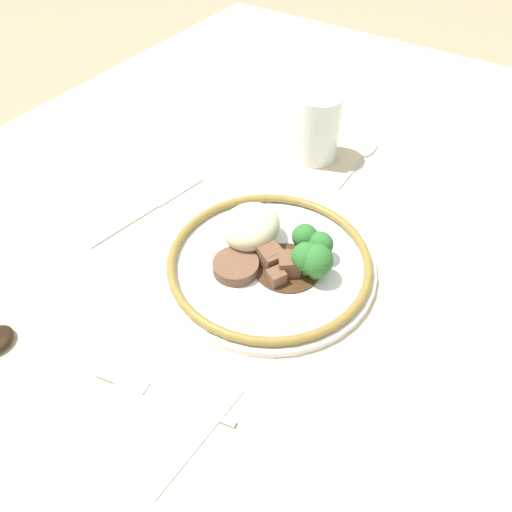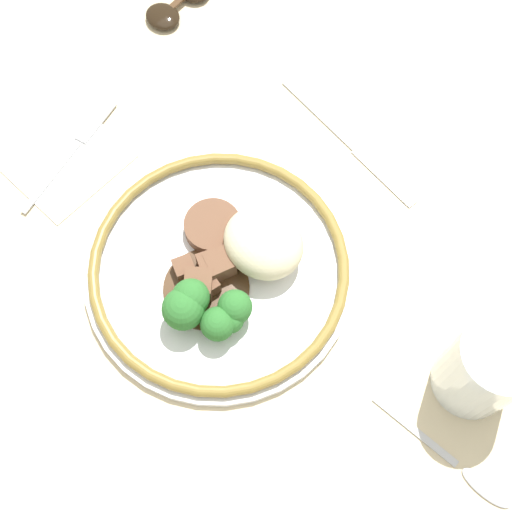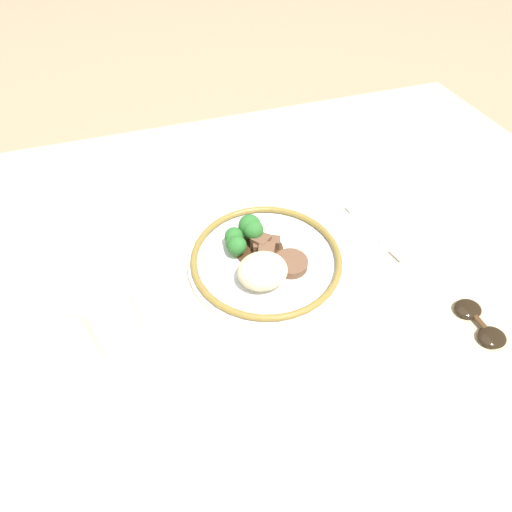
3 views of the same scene
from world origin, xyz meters
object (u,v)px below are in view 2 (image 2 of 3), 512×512
at_px(plate, 223,269).
at_px(juice_glass, 484,369).
at_px(spoon, 468,473).
at_px(sunglasses, 178,3).
at_px(knife, 351,146).
at_px(fork, 77,144).

height_order(plate, juice_glass, juice_glass).
height_order(plate, spoon, plate).
height_order(juice_glass, sunglasses, juice_glass).
bearing_deg(plate, knife, 88.91).
relative_size(knife, sunglasses, 2.24).
bearing_deg(juice_glass, sunglasses, 164.24).
height_order(fork, knife, fork).
bearing_deg(juice_glass, knife, 151.96).
bearing_deg(juice_glass, spoon, -56.26).
xyz_separation_m(plate, spoon, (0.31, 0.00, -0.02)).
height_order(plate, sunglasses, plate).
xyz_separation_m(juice_glass, sunglasses, (-0.55, 0.16, -0.05)).
bearing_deg(fork, knife, -59.66).
xyz_separation_m(fork, spoon, (0.55, -0.01, -0.00)).
bearing_deg(plate, spoon, 0.39).
relative_size(fork, sunglasses, 1.74).
height_order(knife, spoon, spoon).
bearing_deg(sunglasses, fork, -77.33).
bearing_deg(plate, juice_glass, 16.33).
height_order(fork, sunglasses, sunglasses).
bearing_deg(sunglasses, spoon, -21.62).
relative_size(juice_glass, spoon, 0.72).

